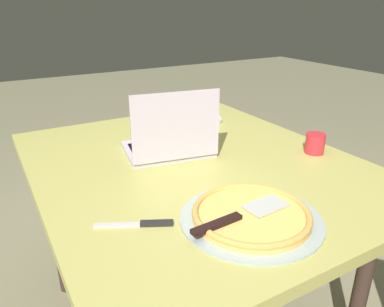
{
  "coord_description": "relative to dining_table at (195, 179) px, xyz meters",
  "views": [
    {
      "loc": [
        1.05,
        -0.61,
        1.26
      ],
      "look_at": [
        0.03,
        -0.03,
        0.78
      ],
      "focal_mm": 34.49,
      "sensor_mm": 36.0,
      "label": 1
    }
  ],
  "objects": [
    {
      "name": "pizza_tray",
      "position": [
        0.4,
        -0.07,
        0.09
      ],
      "size": [
        0.37,
        0.37,
        0.03
      ],
      "color": "#97A6A2",
      "rests_on": "dining_table"
    },
    {
      "name": "pizza_plate",
      "position": [
        -0.41,
        0.25,
        0.09
      ],
      "size": [
        0.24,
        0.24,
        0.04
      ],
      "color": "silver",
      "rests_on": "dining_table"
    },
    {
      "name": "drink_cup",
      "position": [
        0.16,
        0.43,
        0.11
      ],
      "size": [
        0.07,
        0.07,
        0.08
      ],
      "color": "red",
      "rests_on": "dining_table"
    },
    {
      "name": "laptop",
      "position": [
        -0.1,
        -0.05,
        0.13
      ],
      "size": [
        0.3,
        0.35,
        0.26
      ],
      "color": "#BBAEBE",
      "rests_on": "dining_table"
    },
    {
      "name": "dining_table",
      "position": [
        0.0,
        0.0,
        0.0
      ],
      "size": [
        1.29,
        1.08,
        0.73
      ],
      "color": "tan",
      "rests_on": "ground_plane"
    },
    {
      "name": "table_knife",
      "position": [
        0.29,
        -0.32,
        0.08
      ],
      "size": [
        0.11,
        0.19,
        0.01
      ],
      "color": "#BFB3B7",
      "rests_on": "dining_table"
    }
  ]
}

